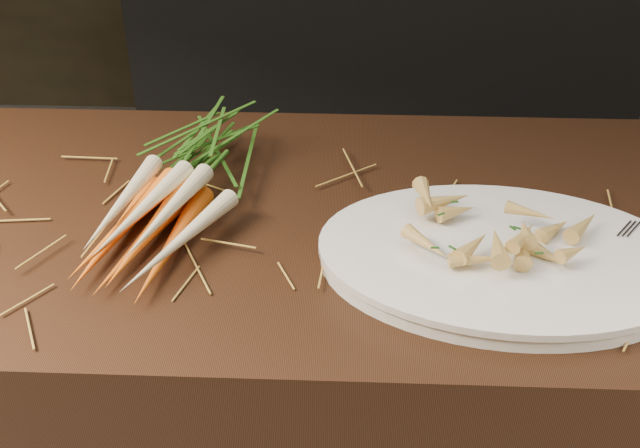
{
  "coord_description": "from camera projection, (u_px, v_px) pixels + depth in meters",
  "views": [
    {
      "loc": [
        0.17,
        -0.72,
        1.58
      ],
      "look_at": [
        0.14,
        0.19,
        0.96
      ],
      "focal_mm": 45.0,
      "sensor_mm": 36.0,
      "label": 1
    }
  ],
  "objects": [
    {
      "name": "back_counter",
      "position": [
        384.0,
        49.0,
        3.05
      ],
      "size": [
        1.82,
        0.62,
        0.84
      ],
      "color": "black",
      "rests_on": "ground"
    },
    {
      "name": "roasted_veg_heap",
      "position": [
        506.0,
        237.0,
        1.09
      ],
      "size": [
        0.26,
        0.2,
        0.06
      ],
      "primitive_type": null,
      "rotation": [
        0.0,
        0.0,
        -0.09
      ],
      "color": "#C29141",
      "rests_on": "serving_platter"
    },
    {
      "name": "straw_bedding",
      "position": [
        234.0,
        209.0,
        1.23
      ],
      "size": [
        1.4,
        0.6,
        0.02
      ],
      "primitive_type": null,
      "color": "#A6842D",
      "rests_on": "main_counter"
    },
    {
      "name": "serving_platter",
      "position": [
        502.0,
        261.0,
        1.11
      ],
      "size": [
        0.53,
        0.38,
        0.03
      ],
      "primitive_type": null,
      "rotation": [
        0.0,
        0.0,
        -0.09
      ],
      "color": "white",
      "rests_on": "main_counter"
    },
    {
      "name": "main_counter",
      "position": [
        249.0,
        416.0,
        1.49
      ],
      "size": [
        2.4,
        0.7,
        0.9
      ],
      "primitive_type": "cube",
      "color": "black",
      "rests_on": "ground"
    },
    {
      "name": "root_veg_bunch",
      "position": [
        185.0,
        178.0,
        1.23
      ],
      "size": [
        0.26,
        0.52,
        0.09
      ],
      "rotation": [
        0.0,
        0.0,
        -0.27
      ],
      "color": "#F25D05",
      "rests_on": "main_counter"
    }
  ]
}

